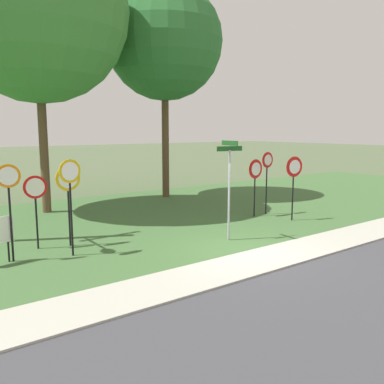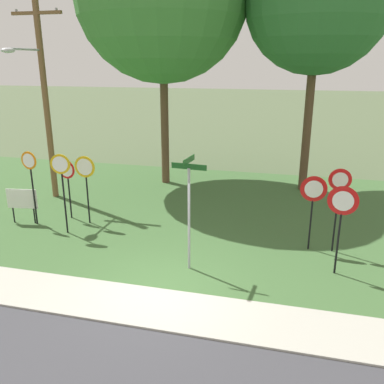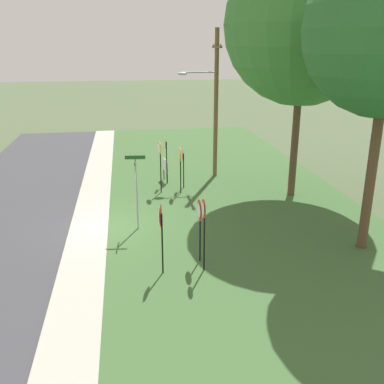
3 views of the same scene
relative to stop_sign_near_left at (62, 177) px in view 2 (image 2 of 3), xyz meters
The scene contains 14 objects.
ground_plane 5.32m from the stop_sign_near_left, 32.01° to the right, with size 160.00×160.00×0.00m, color #4C5B3D.
sidewalk_strip 5.74m from the stop_sign_near_left, 39.23° to the right, with size 44.00×1.60×0.06m, color #ADAA9E.
grass_median 5.73m from the stop_sign_near_left, 38.95° to the left, with size 44.00×12.00×0.04m, color #3D6033.
stop_sign_near_left is the anchor object (origin of this frame).
stop_sign_near_right 1.05m from the stop_sign_near_left, 73.31° to the left, with size 0.75×0.09×2.44m.
stop_sign_far_left 1.55m from the stop_sign_near_left, 162.68° to the left, with size 0.62×0.12×2.62m.
stop_sign_far_center 1.44m from the stop_sign_near_left, 114.61° to the left, with size 0.67×0.12×2.19m.
yield_sign_near_left 8.53m from the stop_sign_near_left, ahead, with size 0.78×0.16×2.48m.
yield_sign_near_right 7.87m from the stop_sign_near_left, ahead, with size 0.78×0.11×2.32m.
yield_sign_far_left 8.56m from the stop_sign_near_left, ahead, with size 0.65×0.10×2.59m.
street_name_post 4.79m from the stop_sign_near_left, 16.53° to the right, with size 0.96×0.81×3.16m.
utility_pole 4.86m from the stop_sign_near_left, 128.02° to the left, with size 2.10×2.30×8.22m.
notice_board 2.29m from the stop_sign_near_left, 166.89° to the left, with size 1.09×0.19×1.25m.
oak_tree_right 11.95m from the stop_sign_near_left, 42.48° to the left, with size 5.80×5.80×10.73m.
Camera 2 is at (2.97, -8.60, 5.53)m, focal length 38.14 mm.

